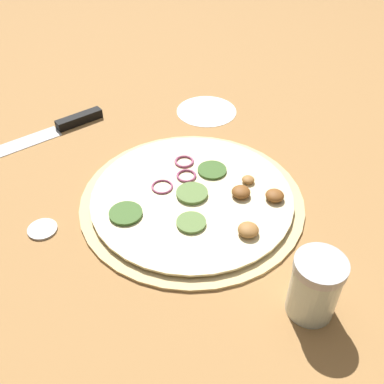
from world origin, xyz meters
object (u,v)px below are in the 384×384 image
(loose_cap, at_px, (42,228))
(pizza, at_px, (193,198))
(knife, at_px, (61,127))
(spice_jar, at_px, (315,286))

(loose_cap, bearing_deg, pizza, -163.12)
(pizza, distance_m, knife, 0.33)
(pizza, bearing_deg, knife, -37.88)
(knife, relative_size, spice_jar, 2.45)
(pizza, distance_m, spice_jar, 0.25)
(spice_jar, bearing_deg, pizza, -53.00)
(pizza, bearing_deg, spice_jar, 127.00)
(knife, distance_m, spice_jar, 0.58)
(loose_cap, bearing_deg, knife, -82.20)
(knife, xyz_separation_m, loose_cap, (-0.04, 0.27, -0.00))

